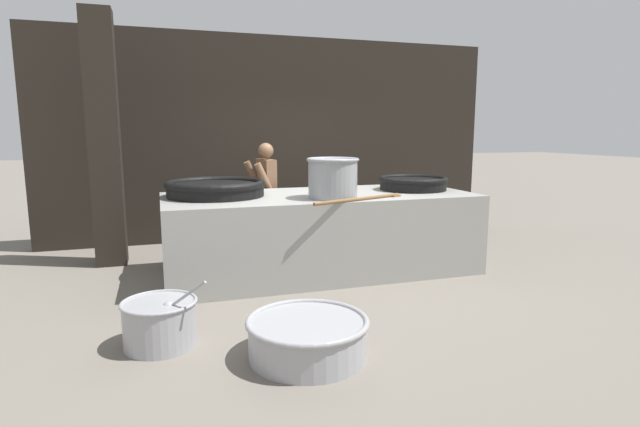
{
  "coord_description": "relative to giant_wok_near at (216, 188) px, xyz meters",
  "views": [
    {
      "loc": [
        -1.96,
        -6.07,
        1.82
      ],
      "look_at": [
        0.0,
        0.0,
        0.76
      ],
      "focal_mm": 28.0,
      "sensor_mm": 36.0,
      "label": 1
    }
  ],
  "objects": [
    {
      "name": "prep_bowl_vegetables",
      "position": [
        -0.72,
        -2.0,
        -0.9
      ],
      "size": [
        0.7,
        0.69,
        0.65
      ],
      "color": "#9E9EA3",
      "rests_on": "ground_plane"
    },
    {
      "name": "giant_wok_far",
      "position": [
        2.67,
        -0.13,
        -0.01
      ],
      "size": [
        0.94,
        0.94,
        0.18
      ],
      "color": "black",
      "rests_on": "hearth_platform"
    },
    {
      "name": "ground_plane",
      "position": [
        1.3,
        -0.19,
        -1.12
      ],
      "size": [
        60.0,
        60.0,
        0.0
      ],
      "primitive_type": "plane",
      "color": "slate"
    },
    {
      "name": "giant_wok_near",
      "position": [
        0.0,
        0.0,
        0.0
      ],
      "size": [
        1.24,
        1.24,
        0.2
      ],
      "color": "black",
      "rests_on": "hearth_platform"
    },
    {
      "name": "hearth_platform",
      "position": [
        1.3,
        -0.19,
        -0.62
      ],
      "size": [
        3.94,
        1.66,
        1.02
      ],
      "color": "gray",
      "rests_on": "ground_plane"
    },
    {
      "name": "stirring_paddle",
      "position": [
        1.6,
        -0.9,
        -0.09
      ],
      "size": [
        1.27,
        0.55,
        0.04
      ],
      "rotation": [
        0.0,
        0.0,
        0.37
      ],
      "color": "brown",
      "rests_on": "hearth_platform"
    },
    {
      "name": "cook",
      "position": [
        0.84,
        1.03,
        -0.23
      ],
      "size": [
        0.42,
        0.63,
        1.65
      ],
      "rotation": [
        0.0,
        0.0,
        3.29
      ],
      "color": "brown",
      "rests_on": "ground_plane"
    },
    {
      "name": "stock_pot",
      "position": [
        1.33,
        -0.61,
        0.15
      ],
      "size": [
        0.63,
        0.63,
        0.49
      ],
      "color": "gray",
      "rests_on": "hearth_platform"
    },
    {
      "name": "back_wall",
      "position": [
        1.3,
        2.22,
        0.57
      ],
      "size": [
        7.73,
        0.24,
        3.38
      ],
      "primitive_type": "cube",
      "color": "black",
      "rests_on": "ground_plane"
    },
    {
      "name": "support_pillar",
      "position": [
        -1.34,
        1.03,
        0.57
      ],
      "size": [
        0.39,
        0.39,
        3.38
      ],
      "primitive_type": "cube",
      "color": "black",
      "rests_on": "ground_plane"
    },
    {
      "name": "prep_bowl_meat",
      "position": [
        0.42,
        -2.59,
        -0.94
      ],
      "size": [
        1.0,
        1.0,
        0.33
      ],
      "color": "#9E9EA3",
      "rests_on": "ground_plane"
    }
  ]
}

